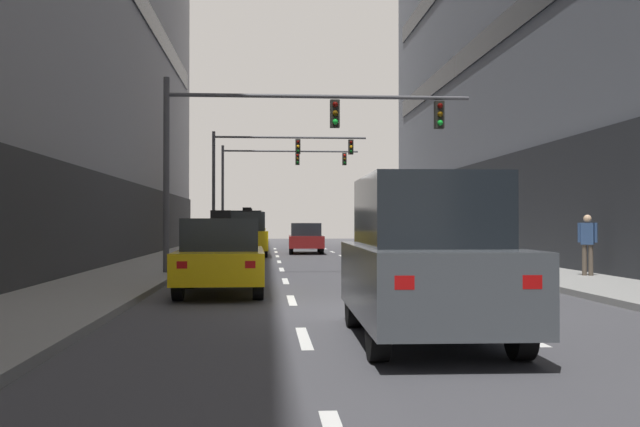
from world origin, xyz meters
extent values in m
plane|color=#424247|center=(0.00, 0.00, 0.00)|extent=(120.00, 120.00, 0.00)
cube|color=gray|center=(-6.13, 0.00, 0.07)|extent=(2.96, 80.00, 0.14)
cube|color=silver|center=(-1.55, -3.00, 0.00)|extent=(0.16, 2.00, 0.01)
cube|color=silver|center=(-1.55, 2.00, 0.00)|extent=(0.16, 2.00, 0.01)
cube|color=silver|center=(-1.55, 7.00, 0.00)|extent=(0.16, 2.00, 0.01)
cube|color=silver|center=(-1.55, 12.00, 0.00)|extent=(0.16, 2.00, 0.01)
cube|color=silver|center=(-1.55, 17.00, 0.00)|extent=(0.16, 2.00, 0.01)
cube|color=silver|center=(-1.55, 22.00, 0.00)|extent=(0.16, 2.00, 0.01)
cube|color=silver|center=(-1.55, 27.00, 0.00)|extent=(0.16, 2.00, 0.01)
cube|color=silver|center=(-1.55, 32.00, 0.00)|extent=(0.16, 2.00, 0.01)
cube|color=silver|center=(1.55, -3.00, 0.00)|extent=(0.16, 2.00, 0.01)
cube|color=silver|center=(1.55, 2.00, 0.00)|extent=(0.16, 2.00, 0.01)
cube|color=silver|center=(1.55, 7.00, 0.00)|extent=(0.16, 2.00, 0.01)
cube|color=silver|center=(1.55, 12.00, 0.00)|extent=(0.16, 2.00, 0.01)
cube|color=silver|center=(1.55, 17.00, 0.00)|extent=(0.16, 2.00, 0.01)
cube|color=silver|center=(1.55, 22.00, 0.00)|extent=(0.16, 2.00, 0.01)
cube|color=silver|center=(1.55, 27.00, 0.00)|extent=(0.16, 2.00, 0.01)
cube|color=silver|center=(1.55, 32.00, 0.00)|extent=(0.16, 2.00, 0.01)
cylinder|color=black|center=(-3.95, 4.91, 0.34)|extent=(0.24, 0.69, 0.68)
cylinder|color=black|center=(-2.30, 4.94, 0.34)|extent=(0.24, 0.69, 0.68)
cylinder|color=black|center=(-3.90, 2.12, 0.34)|extent=(0.24, 0.69, 0.68)
cylinder|color=black|center=(-2.25, 2.15, 0.34)|extent=(0.24, 0.69, 0.68)
cube|color=yellow|center=(-3.10, 3.53, 0.67)|extent=(1.99, 4.58, 0.66)
cube|color=black|center=(-3.09, 3.32, 1.35)|extent=(1.69, 1.99, 0.70)
cube|color=white|center=(-3.81, 5.75, 0.79)|extent=(0.21, 0.09, 0.14)
cube|color=red|center=(-3.72, 1.28, 0.79)|extent=(0.21, 0.09, 0.14)
cube|color=white|center=(-2.48, 5.78, 0.79)|extent=(0.21, 0.09, 0.14)
cube|color=red|center=(-2.39, 1.31, 0.79)|extent=(0.21, 0.09, 0.14)
cube|color=black|center=(-3.09, 3.32, 1.80)|extent=(0.46, 0.22, 0.19)
cylinder|color=black|center=(-0.72, -1.94, 0.35)|extent=(0.25, 0.70, 0.70)
cylinder|color=black|center=(0.97, -1.98, 0.35)|extent=(0.25, 0.70, 0.70)
cylinder|color=black|center=(-0.78, -4.79, 0.35)|extent=(0.25, 0.70, 0.70)
cylinder|color=black|center=(0.91, -4.83, 0.35)|extent=(0.25, 0.70, 0.70)
cube|color=#474C51|center=(0.10, -3.39, 0.82)|extent=(2.04, 4.69, 0.95)
cube|color=black|center=(0.10, -3.39, 1.77)|extent=(1.75, 2.78, 0.95)
cube|color=white|center=(-0.53, -1.09, 0.99)|extent=(0.21, 0.09, 0.15)
cube|color=red|center=(-0.63, -5.65, 0.99)|extent=(0.21, 0.09, 0.15)
cube|color=white|center=(0.83, -1.12, 0.99)|extent=(0.21, 0.09, 0.15)
cube|color=red|center=(0.73, -5.68, 0.99)|extent=(0.21, 0.09, 0.15)
cylinder|color=black|center=(-3.80, 23.26, 0.33)|extent=(0.24, 0.66, 0.65)
cylinder|color=black|center=(-2.22, 23.31, 0.33)|extent=(0.24, 0.66, 0.65)
cylinder|color=black|center=(-3.72, 20.59, 0.33)|extent=(0.24, 0.66, 0.65)
cylinder|color=black|center=(-2.13, 20.64, 0.33)|extent=(0.24, 0.66, 0.65)
cube|color=yellow|center=(-2.97, 21.95, 0.77)|extent=(1.96, 4.41, 0.89)
cube|color=black|center=(-2.97, 21.95, 1.66)|extent=(1.67, 2.62, 0.89)
cube|color=white|center=(-3.68, 24.07, 0.93)|extent=(0.20, 0.09, 0.14)
cube|color=red|center=(-3.54, 19.79, 0.93)|extent=(0.20, 0.09, 0.14)
cube|color=white|center=(-2.40, 24.11, 0.93)|extent=(0.20, 0.09, 0.14)
cube|color=red|center=(-2.26, 19.83, 0.93)|extent=(0.20, 0.09, 0.14)
cube|color=black|center=(-2.97, 21.95, 2.20)|extent=(0.44, 0.21, 0.18)
cylinder|color=black|center=(-0.75, 26.45, 0.32)|extent=(0.23, 0.64, 0.63)
cylinder|color=black|center=(0.79, 26.41, 0.32)|extent=(0.23, 0.64, 0.63)
cylinder|color=black|center=(-0.82, 23.86, 0.32)|extent=(0.23, 0.64, 0.63)
cylinder|color=black|center=(0.72, 23.81, 0.32)|extent=(0.23, 0.64, 0.63)
cube|color=maroon|center=(-0.01, 25.13, 0.63)|extent=(1.89, 4.28, 0.62)
cube|color=black|center=(-0.02, 24.94, 1.26)|extent=(1.59, 1.87, 0.65)
cube|color=white|center=(-0.58, 27.23, 0.73)|extent=(0.19, 0.08, 0.13)
cube|color=red|center=(-0.69, 23.08, 0.73)|extent=(0.19, 0.08, 0.13)
cube|color=white|center=(0.66, 27.19, 0.73)|extent=(0.19, 0.08, 0.13)
cube|color=red|center=(0.55, 23.04, 0.73)|extent=(0.19, 0.08, 0.13)
cylinder|color=black|center=(-3.94, 28.66, 0.35)|extent=(0.25, 0.71, 0.70)
cylinder|color=black|center=(-2.25, 28.60, 0.35)|extent=(0.25, 0.71, 0.70)
cylinder|color=black|center=(-4.03, 25.80, 0.35)|extent=(0.25, 0.71, 0.70)
cylinder|color=black|center=(-2.34, 25.75, 0.35)|extent=(0.25, 0.71, 0.70)
cube|color=yellow|center=(-3.14, 27.20, 0.83)|extent=(2.09, 4.71, 0.95)
cube|color=black|center=(-3.14, 27.20, 1.78)|extent=(1.78, 2.80, 0.95)
cube|color=white|center=(-3.75, 29.51, 0.99)|extent=(0.21, 0.09, 0.15)
cube|color=red|center=(-3.89, 24.94, 0.99)|extent=(0.21, 0.09, 0.15)
cube|color=white|center=(-2.38, 29.47, 0.99)|extent=(0.21, 0.09, 0.15)
cube|color=red|center=(-2.53, 24.90, 0.99)|extent=(0.21, 0.09, 0.15)
cube|color=black|center=(-3.14, 27.20, 2.35)|extent=(0.47, 0.23, 0.19)
cylinder|color=#4C4C51|center=(-5.04, 8.82, 3.04)|extent=(0.18, 0.18, 5.81)
cylinder|color=#4C4C51|center=(-0.47, 8.82, 5.43)|extent=(9.16, 0.12, 0.12)
cube|color=black|center=(-0.01, 8.82, 4.91)|extent=(0.28, 0.24, 0.84)
sphere|color=#4B0704|center=(-0.01, 8.68, 5.17)|extent=(0.17, 0.17, 0.17)
sphere|color=#523505|center=(-0.01, 8.68, 4.91)|extent=(0.17, 0.17, 0.17)
sphere|color=green|center=(-0.01, 8.68, 4.65)|extent=(0.17, 0.17, 0.17)
cube|color=black|center=(3.20, 8.82, 4.91)|extent=(0.28, 0.24, 0.84)
sphere|color=#4B0704|center=(3.20, 8.68, 5.17)|extent=(0.17, 0.17, 0.17)
sphere|color=#523505|center=(3.20, 8.68, 4.91)|extent=(0.17, 0.17, 0.17)
sphere|color=green|center=(3.20, 8.68, 4.65)|extent=(0.17, 0.17, 0.17)
cylinder|color=#4C4C51|center=(-5.04, 28.48, 3.45)|extent=(0.18, 0.18, 6.62)
cylinder|color=#4C4C51|center=(-0.72, 28.48, 6.45)|extent=(8.66, 0.12, 0.12)
cube|color=black|center=(-0.28, 28.48, 5.93)|extent=(0.28, 0.24, 0.84)
sphere|color=#4B0704|center=(-0.28, 28.34, 6.19)|extent=(0.17, 0.17, 0.17)
sphere|color=orange|center=(-0.28, 28.34, 5.93)|extent=(0.17, 0.17, 0.17)
sphere|color=#073E10|center=(-0.28, 28.34, 5.67)|extent=(0.17, 0.17, 0.17)
cube|color=black|center=(2.75, 28.48, 5.93)|extent=(0.28, 0.24, 0.84)
sphere|color=#4B0704|center=(2.75, 28.34, 6.19)|extent=(0.17, 0.17, 0.17)
sphere|color=orange|center=(2.75, 28.34, 5.93)|extent=(0.17, 0.17, 0.17)
sphere|color=#073E10|center=(2.75, 28.34, 5.67)|extent=(0.17, 0.17, 0.17)
cylinder|color=#4C4C51|center=(-5.04, 37.12, 3.51)|extent=(0.18, 0.18, 6.74)
cylinder|color=#4C4C51|center=(-0.41, 37.12, 6.51)|extent=(9.27, 0.12, 0.12)
cube|color=black|center=(0.05, 37.12, 5.99)|extent=(0.28, 0.24, 0.84)
sphere|color=red|center=(0.05, 36.98, 6.25)|extent=(0.17, 0.17, 0.17)
sphere|color=#523505|center=(0.05, 36.98, 5.99)|extent=(0.17, 0.17, 0.17)
sphere|color=#073E10|center=(0.05, 36.98, 5.73)|extent=(0.17, 0.17, 0.17)
cube|color=black|center=(3.30, 37.12, 5.99)|extent=(0.28, 0.24, 0.84)
sphere|color=red|center=(3.30, 36.98, 6.25)|extent=(0.17, 0.17, 0.17)
sphere|color=#523505|center=(3.30, 36.98, 5.99)|extent=(0.17, 0.17, 0.17)
sphere|color=#073E10|center=(3.30, 36.98, 5.73)|extent=(0.17, 0.17, 0.17)
cylinder|color=brown|center=(6.93, 6.55, 0.57)|extent=(0.13, 0.13, 0.86)
cylinder|color=brown|center=(6.79, 6.64, 0.57)|extent=(0.13, 0.13, 0.86)
cube|color=navy|center=(6.86, 6.60, 1.31)|extent=(0.39, 0.35, 0.61)
sphere|color=#D8AD84|center=(6.86, 6.60, 1.72)|extent=(0.22, 0.22, 0.22)
cylinder|color=navy|center=(7.04, 6.48, 1.34)|extent=(0.09, 0.09, 0.55)
cylinder|color=navy|center=(6.67, 6.71, 1.34)|extent=(0.09, 0.09, 0.55)
camera|label=1|loc=(-2.07, -13.30, 1.62)|focal=41.34mm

